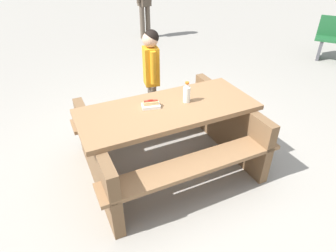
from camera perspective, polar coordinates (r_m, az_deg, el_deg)
name	(u,v)px	position (r m, az deg, el deg)	size (l,w,h in m)	color
ground_plane	(168,164)	(3.32, 0.00, -7.62)	(30.00, 30.00, 0.00)	gray
picnic_table	(168,132)	(3.05, 0.00, -1.26)	(1.99, 1.66, 0.75)	olive
soda_bottle	(187,93)	(2.95, 3.74, 6.58)	(0.07, 0.07, 0.22)	silver
hotdog_tray	(151,104)	(2.88, -3.43, 4.30)	(0.19, 0.12, 0.08)	white
child_in_coat	(151,67)	(3.70, -3.34, 11.67)	(0.20, 0.31, 1.27)	brown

